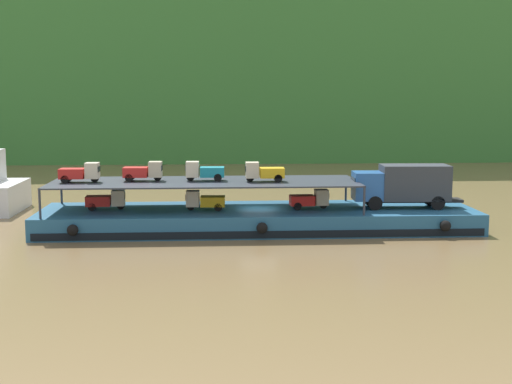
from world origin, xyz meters
TOP-DOWN VIEW (x-y plane):
  - ground_plane at (0.00, 0.00)m, footprint 400.00×400.00m
  - hillside_far_bank at (0.00, 63.76)m, footprint 120.83×33.15m
  - cargo_barge at (0.00, -0.02)m, footprint 30.85×8.07m
  - covered_lorry at (10.44, -0.26)m, footprint 7.92×2.54m
  - cargo_rack at (-3.80, 0.00)m, footprint 21.65×6.68m
  - mini_truck_lower_stern at (-10.77, 0.26)m, footprint 2.78×1.27m
  - mini_truck_lower_aft at (-3.81, -0.42)m, footprint 2.78×1.26m
  - mini_truck_lower_mid at (3.67, -0.32)m, footprint 2.78×1.27m
  - mini_truck_upper_stern at (-12.46, -0.14)m, footprint 2.76×1.24m
  - mini_truck_upper_mid at (-8.13, 0.45)m, footprint 2.77×1.25m
  - mini_truck_upper_fore at (-3.83, 0.27)m, footprint 2.76×1.23m
  - mini_truck_upper_bow at (0.38, -0.46)m, footprint 2.74×1.21m

SIDE VIEW (x-z plane):
  - ground_plane at x=0.00m, z-range 0.00..0.00m
  - cargo_barge at x=0.00m, z-range 0.00..1.50m
  - mini_truck_lower_stern at x=-10.77m, z-range 1.50..2.88m
  - mini_truck_lower_aft at x=-3.81m, z-range 1.50..2.88m
  - mini_truck_lower_mid at x=3.67m, z-range 1.50..2.88m
  - covered_lorry at x=10.44m, z-range 1.64..4.74m
  - cargo_rack at x=-3.80m, z-range 2.44..4.44m
  - mini_truck_upper_stern at x=-12.46m, z-range 3.50..4.88m
  - mini_truck_upper_mid at x=-8.13m, z-range 3.50..4.88m
  - mini_truck_upper_fore at x=-3.83m, z-range 3.50..4.88m
  - mini_truck_upper_bow at x=0.38m, z-range 3.50..4.88m
  - hillside_far_bank at x=0.00m, z-range 2.15..36.17m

